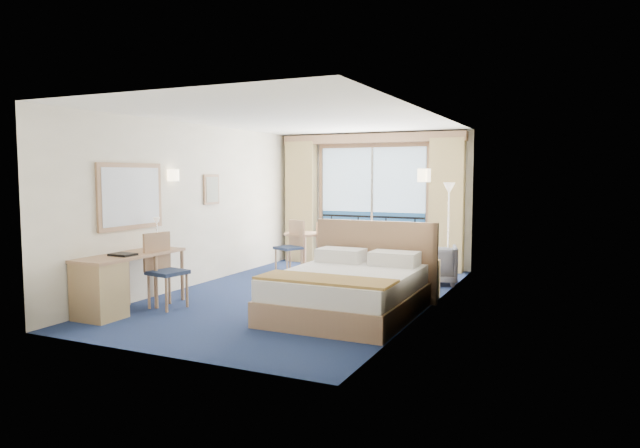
{
  "coord_description": "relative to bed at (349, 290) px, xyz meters",
  "views": [
    {
      "loc": [
        3.91,
        -7.75,
        1.86
      ],
      "look_at": [
        0.22,
        0.2,
        1.1
      ],
      "focal_mm": 32.0,
      "sensor_mm": 36.0,
      "label": 1
    }
  ],
  "objects": [
    {
      "name": "floor",
      "position": [
        -1.12,
        0.81,
        -0.33
      ],
      "size": [
        6.5,
        6.5,
        0.0
      ],
      "primitive_type": "plane",
      "color": "navy",
      "rests_on": "ground"
    },
    {
      "name": "room_walls",
      "position": [
        -1.12,
        0.81,
        1.45
      ],
      "size": [
        4.04,
        6.54,
        2.72
      ],
      "color": "beige",
      "rests_on": "ground"
    },
    {
      "name": "balcony_door",
      "position": [
        -1.13,
        4.03,
        0.81
      ],
      "size": [
        2.36,
        0.03,
        2.52
      ],
      "color": "navy",
      "rests_on": "room_walls"
    },
    {
      "name": "curtain_left",
      "position": [
        -2.67,
        3.88,
        0.95
      ],
      "size": [
        0.65,
        0.22,
        2.55
      ],
      "primitive_type": "cube",
      "color": "tan",
      "rests_on": "room_walls"
    },
    {
      "name": "curtain_right",
      "position": [
        0.43,
        3.88,
        0.95
      ],
      "size": [
        0.65,
        0.22,
        2.55
      ],
      "primitive_type": "cube",
      "color": "tan",
      "rests_on": "room_walls"
    },
    {
      "name": "pelmet",
      "position": [
        -1.12,
        3.91,
        2.25
      ],
      "size": [
        3.8,
        0.25,
        0.18
      ],
      "primitive_type": "cube",
      "color": "#A07C56",
      "rests_on": "room_walls"
    },
    {
      "name": "mirror",
      "position": [
        -3.1,
        -0.69,
        1.22
      ],
      "size": [
        0.05,
        1.25,
        0.95
      ],
      "color": "#A07C56",
      "rests_on": "room_walls"
    },
    {
      "name": "wall_print",
      "position": [
        -3.1,
        1.26,
        1.27
      ],
      "size": [
        0.04,
        0.42,
        0.52
      ],
      "color": "#A07C56",
      "rests_on": "room_walls"
    },
    {
      "name": "sconce_left",
      "position": [
        -3.06,
        0.21,
        1.52
      ],
      "size": [
        0.18,
        0.18,
        0.18
      ],
      "primitive_type": "cylinder",
      "color": "beige",
      "rests_on": "room_walls"
    },
    {
      "name": "sconce_right",
      "position": [
        0.82,
        0.66,
        1.52
      ],
      "size": [
        0.18,
        0.18,
        0.18
      ],
      "primitive_type": "cylinder",
      "color": "beige",
      "rests_on": "room_walls"
    },
    {
      "name": "bed",
      "position": [
        0.0,
        0.0,
        0.0
      ],
      "size": [
        1.87,
        2.22,
        1.18
      ],
      "color": "#A07C56",
      "rests_on": "ground"
    },
    {
      "name": "nightstand",
      "position": [
        0.63,
        1.34,
        -0.04
      ],
      "size": [
        0.45,
        0.43,
        0.58
      ],
      "primitive_type": "cube",
      "color": "tan",
      "rests_on": "ground"
    },
    {
      "name": "phone",
      "position": [
        0.67,
        1.33,
        0.3
      ],
      "size": [
        0.25,
        0.22,
        0.09
      ],
      "primitive_type": "cube",
      "rotation": [
        0.0,
        0.0,
        0.42
      ],
      "color": "silver",
      "rests_on": "nightstand"
    },
    {
      "name": "armchair",
      "position": [
        0.53,
        2.62,
        0.0
      ],
      "size": [
        0.87,
        0.89,
        0.66
      ],
      "primitive_type": "imported",
      "rotation": [
        0.0,
        0.0,
        3.41
      ],
      "color": "#474E57",
      "rests_on": "ground"
    },
    {
      "name": "floor_lamp",
      "position": [
        0.6,
        3.27,
        0.97
      ],
      "size": [
        0.24,
        0.24,
        1.72
      ],
      "color": "silver",
      "rests_on": "ground"
    },
    {
      "name": "desk",
      "position": [
        -2.83,
        -1.46,
        0.1
      ],
      "size": [
        0.57,
        1.66,
        0.78
      ],
      "color": "#A07C56",
      "rests_on": "ground"
    },
    {
      "name": "desk_chair",
      "position": [
        -2.52,
        -0.71,
        0.26
      ],
      "size": [
        0.53,
        0.52,
        1.05
      ],
      "rotation": [
        0.0,
        0.0,
        1.4
      ],
      "color": "#1E2B47",
      "rests_on": "ground"
    },
    {
      "name": "folder",
      "position": [
        -2.78,
        -1.21,
        0.47
      ],
      "size": [
        0.33,
        0.26,
        0.03
      ],
      "primitive_type": "cube",
      "rotation": [
        0.0,
        0.0,
        -0.04
      ],
      "color": "black",
      "rests_on": "desk"
    },
    {
      "name": "desk_lamp",
      "position": [
        -2.95,
        -0.34,
        0.77
      ],
      "size": [
        0.11,
        0.11,
        0.43
      ],
      "color": "silver",
      "rests_on": "desk"
    },
    {
      "name": "round_table",
      "position": [
        -2.17,
        3.0,
        0.21
      ],
      "size": [
        0.79,
        0.79,
        0.71
      ],
      "color": "#A07C56",
      "rests_on": "ground"
    },
    {
      "name": "table_chair_a",
      "position": [
        -1.67,
        2.94,
        0.2
      ],
      "size": [
        0.57,
        0.57,
        0.94
      ],
      "rotation": [
        0.0,
        0.0,
        2.34
      ],
      "color": "#1E2B47",
      "rests_on": "ground"
    },
    {
      "name": "table_chair_b",
      "position": [
        -2.21,
        2.58,
        0.23
      ],
      "size": [
        0.56,
        0.57,
        0.99
      ],
      "rotation": [
        0.0,
        0.0,
        -0.41
      ],
      "color": "#1E2B47",
      "rests_on": "ground"
    }
  ]
}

